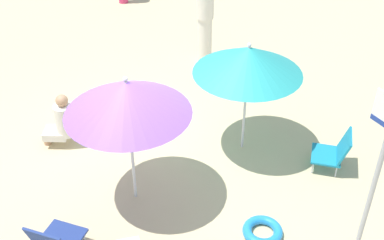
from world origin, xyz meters
name	(u,v)px	position (x,y,z in m)	size (l,w,h in m)	color
ground_plane	(146,160)	(0.00, 0.00, 0.00)	(40.00, 40.00, 0.00)	#CCB789
umbrella_teal	(248,60)	(1.48, 0.33, 1.52)	(1.57, 1.57, 1.79)	silver
umbrella_purple	(127,97)	(-0.09, -0.77, 1.61)	(1.57, 1.57, 1.89)	silver
beach_chair_a	(335,151)	(2.76, -0.20, 0.31)	(0.62, 0.60, 0.62)	teal
beach_chair_b	(55,240)	(-0.94, -1.81, 0.31)	(0.65, 0.68, 0.62)	navy
person_a	(62,121)	(-1.29, 0.43, 0.43)	(0.55, 0.32, 0.91)	silver
person_b	(205,22)	(0.99, 3.21, 0.85)	(0.34, 0.34, 1.70)	silver
warning_sign	(382,156)	(2.69, -1.71, 1.44)	(0.26, 0.47, 2.19)	#ADADB2
swim_ring	(263,231)	(1.56, -1.49, 0.06)	(0.51, 0.51, 0.12)	#238CD8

